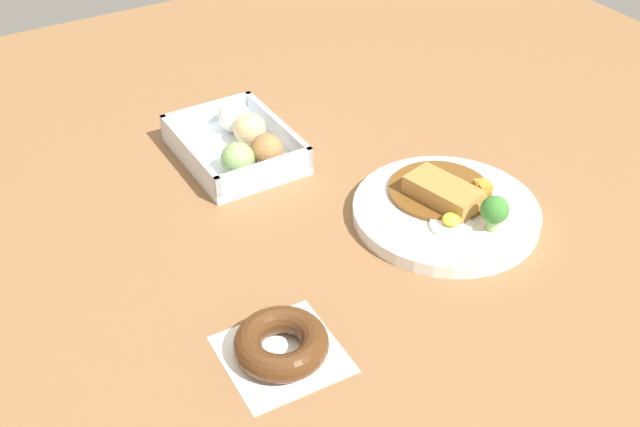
# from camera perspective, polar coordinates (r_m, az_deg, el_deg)

# --- Properties ---
(ground_plane) EXTENTS (1.60, 1.60, 0.00)m
(ground_plane) POSITION_cam_1_polar(r_m,az_deg,el_deg) (1.04, 3.07, 0.48)
(ground_plane) COLOR brown
(curry_plate) EXTENTS (0.24, 0.24, 0.07)m
(curry_plate) POSITION_cam_1_polar(r_m,az_deg,el_deg) (1.02, 9.22, 0.35)
(curry_plate) COLOR white
(curry_plate) RESTS_ON ground_plane
(donut_box) EXTENTS (0.19, 0.15, 0.06)m
(donut_box) POSITION_cam_1_polar(r_m,az_deg,el_deg) (1.13, -5.81, 5.03)
(donut_box) COLOR silver
(donut_box) RESTS_ON ground_plane
(chocolate_ring_donut) EXTENTS (0.13, 0.13, 0.03)m
(chocolate_ring_donut) POSITION_cam_1_polar(r_m,az_deg,el_deg) (0.83, -2.83, -9.47)
(chocolate_ring_donut) COLOR white
(chocolate_ring_donut) RESTS_ON ground_plane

